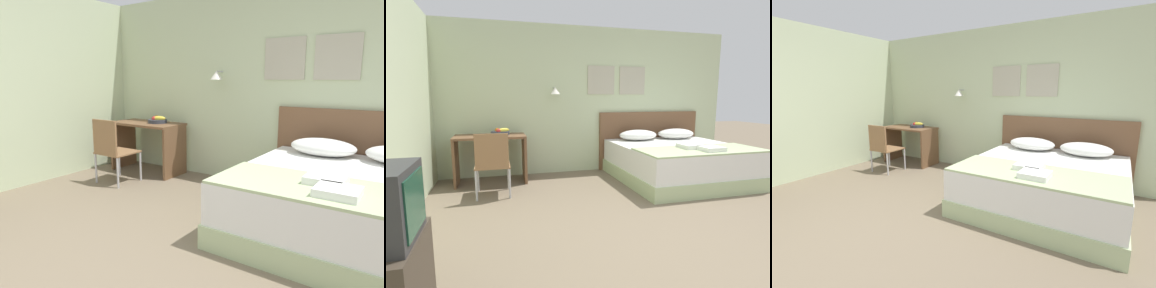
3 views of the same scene
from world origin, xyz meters
TOP-DOWN VIEW (x-y plane):
  - ground_plane at (0.00, 0.00)m, footprint 24.00×24.00m
  - wall_back at (0.01, 2.97)m, footprint 5.90×0.31m
  - bed at (1.37, 1.89)m, footprint 1.96×1.97m
  - headboard at (1.37, 2.91)m, footprint 2.08×0.06m
  - pillow_left at (0.97, 2.59)m, footprint 0.72×0.47m
  - pillow_right at (1.77, 2.59)m, footprint 0.72×0.47m
  - throw_blanket at (1.37, 1.32)m, footprint 1.90×0.79m
  - folded_towel_near_foot at (1.28, 1.46)m, footprint 0.31×0.31m
  - folded_towel_mid_bed at (1.43, 1.18)m, footprint 0.31×0.29m
  - desk at (-1.67, 2.56)m, footprint 1.12×0.58m
  - desk_chair at (-1.64, 1.79)m, footprint 0.48×0.48m
  - fruit_bowl at (-1.50, 2.62)m, footprint 0.30×0.30m

SIDE VIEW (x-z plane):
  - ground_plane at x=0.00m, z-range 0.00..0.00m
  - bed at x=1.37m, z-range 0.00..0.60m
  - desk_chair at x=-1.64m, z-range 0.07..0.98m
  - desk at x=-1.67m, z-range 0.14..0.92m
  - headboard at x=1.37m, z-range 0.00..1.10m
  - throw_blanket at x=1.37m, z-range 0.60..0.62m
  - folded_towel_near_foot at x=1.28m, z-range 0.62..0.68m
  - folded_towel_mid_bed at x=1.43m, z-range 0.62..0.68m
  - pillow_left at x=0.97m, z-range 0.60..0.79m
  - pillow_right at x=1.77m, z-range 0.60..0.79m
  - fruit_bowl at x=-1.50m, z-range 0.76..0.87m
  - wall_back at x=0.01m, z-range 0.00..2.65m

